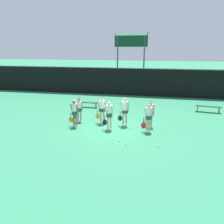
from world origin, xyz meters
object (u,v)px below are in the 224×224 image
at_px(tennis_ball_7, 58,131).
at_px(player_1, 109,113).
at_px(bench_courtside, 87,103).
at_px(bench_far, 208,107).
at_px(tennis_ball_3, 119,141).
at_px(player_4, 102,108).
at_px(tennis_ball_0, 163,135).
at_px(tennis_ball_2, 95,132).
at_px(tennis_ball_6, 112,142).
at_px(tennis_ball_8, 130,128).
at_px(tennis_ball_1, 126,145).
at_px(player_0, 74,111).
at_px(tennis_ball_4, 102,119).
at_px(player_3, 79,108).
at_px(player_5, 125,109).
at_px(tennis_ball_5, 93,119).
at_px(scoreboard, 131,47).
at_px(tennis_ball_9, 157,146).
at_px(player_6, 151,112).
at_px(player_2, 149,115).

bearing_deg(tennis_ball_7, player_1, 16.85).
bearing_deg(bench_courtside, bench_far, 3.47).
bearing_deg(tennis_ball_3, player_4, 121.00).
bearing_deg(tennis_ball_0, tennis_ball_2, -174.16).
distance_m(tennis_ball_6, tennis_ball_8, 2.30).
xyz_separation_m(bench_courtside, tennis_ball_1, (4.14, -6.62, -0.33)).
bearing_deg(tennis_ball_6, bench_far, 48.90).
height_order(bench_far, tennis_ball_7, bench_far).
xyz_separation_m(player_0, tennis_ball_3, (3.08, -1.68, -0.98)).
bearing_deg(tennis_ball_6, tennis_ball_4, 111.49).
height_order(player_0, tennis_ball_4, player_0).
height_order(player_0, player_3, player_0).
distance_m(player_3, player_5, 3.06).
bearing_deg(tennis_ball_5, player_0, -114.04).
height_order(player_4, tennis_ball_6, player_4).
height_order(player_3, tennis_ball_0, player_3).
relative_size(scoreboard, tennis_ball_1, 89.74).
height_order(player_5, tennis_ball_2, player_5).
xyz_separation_m(player_4, tennis_ball_9, (3.56, -2.92, -1.02)).
bearing_deg(player_1, bench_far, 33.46).
bearing_deg(bench_far, tennis_ball_4, -148.69).
distance_m(bench_courtside, tennis_ball_7, 5.49).
distance_m(bench_courtside, tennis_ball_1, 7.82).
height_order(tennis_ball_1, tennis_ball_2, tennis_ball_1).
distance_m(player_1, tennis_ball_1, 2.59).
bearing_deg(tennis_ball_1, bench_courtside, 122.04).
height_order(player_6, tennis_ball_0, player_6).
bearing_deg(bench_far, player_5, -136.82).
distance_m(bench_courtside, player_5, 5.27).
bearing_deg(tennis_ball_9, tennis_ball_5, 141.27).
xyz_separation_m(player_0, player_2, (4.50, 0.02, -0.01)).
distance_m(player_6, tennis_ball_4, 3.50).
xyz_separation_m(bench_courtside, player_2, (5.14, -4.52, 0.64)).
distance_m(player_4, player_5, 1.51).
distance_m(player_1, tennis_ball_9, 3.58).
distance_m(player_3, tennis_ball_0, 5.66).
distance_m(player_4, tennis_ball_1, 3.77).
bearing_deg(tennis_ball_5, tennis_ball_1, -52.08).
distance_m(player_3, tennis_ball_2, 2.46).
bearing_deg(tennis_ball_7, player_5, 25.30).
bearing_deg(scoreboard, tennis_ball_1, -83.80).
bearing_deg(player_0, tennis_ball_7, -117.30).
relative_size(scoreboard, tennis_ball_4, 91.59).
relative_size(tennis_ball_3, tennis_ball_4, 1.03).
bearing_deg(tennis_ball_2, player_2, 14.19).
bearing_deg(player_1, player_6, 16.86).
xyz_separation_m(player_0, player_1, (2.19, -0.07, -0.00)).
bearing_deg(tennis_ball_5, tennis_ball_0, -21.86).
xyz_separation_m(player_0, tennis_ball_8, (3.41, 0.24, -0.98)).
distance_m(bench_courtside, tennis_ball_8, 5.91).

